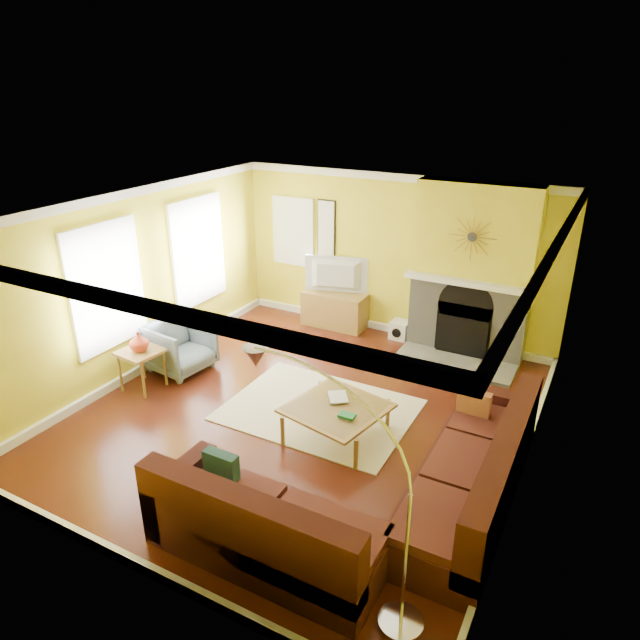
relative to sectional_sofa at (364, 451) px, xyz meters
The scene contains 27 objects.
floor 1.66m from the sectional_sofa, 142.33° to the left, with size 5.50×6.00×0.02m, color #5C2213.
ceiling 2.77m from the sectional_sofa, 142.33° to the left, with size 5.50×6.00×0.02m, color white.
wall_back 4.28m from the sectional_sofa, 107.59° to the left, with size 5.50×0.02×2.70m, color yellow.
wall_front 2.56m from the sectional_sofa, 121.84° to the right, with size 5.50×0.02×2.70m, color yellow.
wall_left 4.24m from the sectional_sofa, 166.38° to the left, with size 0.02×6.00×2.70m, color yellow.
wall_right 2.00m from the sectional_sofa, 33.09° to the left, with size 0.02×6.00×2.70m, color yellow.
baseboard 1.64m from the sectional_sofa, 142.33° to the left, with size 5.50×6.00×0.12m, color white, non-canonical shape.
crown_molding 2.71m from the sectional_sofa, 142.33° to the left, with size 5.50×6.00×0.12m, color white, non-canonical shape.
window_left_near 4.71m from the sectional_sofa, 150.27° to the left, with size 0.06×1.22×1.72m, color white.
window_left_far 4.14m from the sectional_sofa, behind, with size 0.06×1.22×1.72m, color white.
window_back 5.17m from the sectional_sofa, 128.79° to the left, with size 0.82×0.06×1.22m, color white.
wall_art 4.82m from the sectional_sofa, 122.50° to the left, with size 0.34×0.04×1.14m, color white.
fireplace 3.88m from the sectional_sofa, 88.69° to the left, with size 1.80×0.40×2.70m, color gray, non-canonical shape.
mantel 3.63m from the sectional_sofa, 88.60° to the left, with size 1.92×0.22×0.08m, color white.
hearth 3.25m from the sectional_sofa, 88.46° to the left, with size 1.80×0.70×0.06m, color gray.
sunburst 3.85m from the sectional_sofa, 88.60° to the left, with size 0.70×0.04×0.70m, color olive, non-canonical shape.
rug 1.65m from the sectional_sofa, 135.49° to the left, with size 2.40×1.80×0.02m, color beige.
sectional_sofa is the anchor object (origin of this frame).
coffee_table 1.00m from the sectional_sofa, 133.59° to the left, with size 1.07×1.07×0.42m, color white, non-canonical shape.
media_console 4.34m from the sectional_sofa, 120.78° to the left, with size 1.11×0.50×0.61m, color olive.
tv 4.37m from the sectional_sofa, 120.78° to the left, with size 1.10×0.15×0.63m, color black.
subwoofer 3.92m from the sectional_sofa, 105.03° to the left, with size 0.30×0.30×0.30m, color white.
armchair 3.70m from the sectional_sofa, 161.78° to the left, with size 0.82×0.84×0.77m, color slate.
side_table 3.64m from the sectional_sofa, behind, with size 0.54×0.54×0.59m, color olive, non-canonical shape.
vase 3.65m from the sectional_sofa, behind, with size 0.27×0.27×0.28m, color #DF4324.
book 1.16m from the sectional_sofa, 135.68° to the left, with size 0.22×0.30×0.03m, color white.
arc_lamp 1.61m from the sectional_sofa, 75.11° to the right, with size 1.39×0.36×2.20m, color silver, non-canonical shape.
Camera 1 is at (3.20, -5.58, 4.08)m, focal length 32.00 mm.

